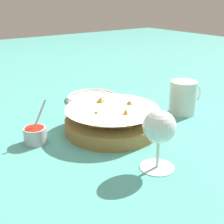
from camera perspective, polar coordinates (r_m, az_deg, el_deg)
The scene contains 6 objects.
ground_plane at distance 0.84m, azimuth -1.53°, elevation -4.29°, with size 4.00×4.00×0.00m, color teal.
food_basket at distance 0.85m, azimuth -0.01°, elevation -1.56°, with size 0.26×0.26×0.08m.
sauce_cup at distance 0.81m, azimuth -13.87°, elevation -4.02°, with size 0.07×0.06×0.11m.
wine_glass at distance 0.65m, azimuth 8.41°, elevation -3.19°, with size 0.08×0.08×0.13m.
beer_mug at distance 1.00m, azimuth 12.91°, elevation 2.41°, with size 0.12×0.08×0.10m.
side_plate at distance 1.12m, azimuth -3.65°, elevation 2.68°, with size 0.18×0.18×0.01m.
Camera 1 is at (-0.43, -0.62, 0.36)m, focal length 50.00 mm.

